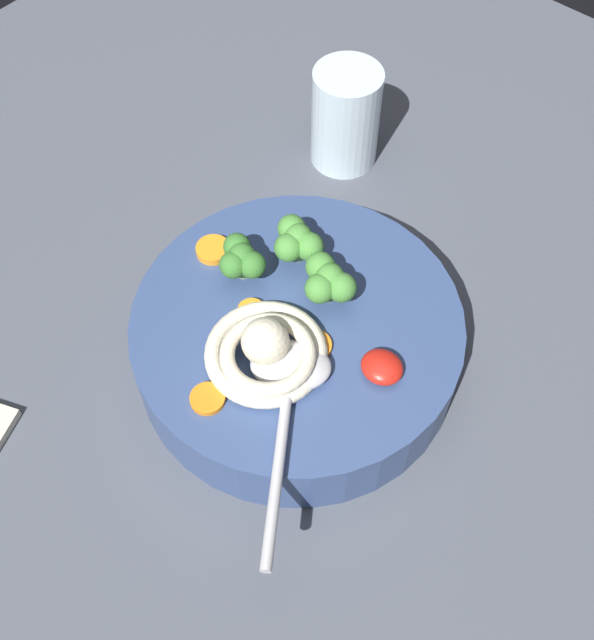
{
  "coord_description": "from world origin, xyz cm",
  "views": [
    {
      "loc": [
        22.52,
        -25.61,
        58.51
      ],
      "look_at": [
        0.87,
        -0.57,
        8.93
      ],
      "focal_mm": 43.29,
      "sensor_mm": 36.0,
      "label": 1
    }
  ],
  "objects_px": {
    "soup_bowl": "(297,339)",
    "soup_spoon": "(289,382)",
    "noodle_pile": "(266,351)",
    "drinking_glass": "(346,117)"
  },
  "relations": [
    {
      "from": "soup_bowl",
      "to": "noodle_pile",
      "type": "bearing_deg",
      "value": -81.44
    },
    {
      "from": "noodle_pile",
      "to": "drinking_glass",
      "type": "xyz_separation_m",
      "value": [
        -0.13,
        0.25,
        -0.02
      ]
    },
    {
      "from": "noodle_pile",
      "to": "soup_spoon",
      "type": "xyz_separation_m",
      "value": [
        0.03,
        -0.01,
        -0.0
      ]
    },
    {
      "from": "soup_bowl",
      "to": "drinking_glass",
      "type": "height_order",
      "value": "drinking_glass"
    },
    {
      "from": "soup_spoon",
      "to": "soup_bowl",
      "type": "bearing_deg",
      "value": 180.0
    },
    {
      "from": "soup_bowl",
      "to": "noodle_pile",
      "type": "xyz_separation_m",
      "value": [
        0.01,
        -0.04,
        0.04
      ]
    },
    {
      "from": "soup_spoon",
      "to": "drinking_glass",
      "type": "bearing_deg",
      "value": 175.76
    },
    {
      "from": "noodle_pile",
      "to": "drinking_glass",
      "type": "bearing_deg",
      "value": 116.64
    },
    {
      "from": "soup_bowl",
      "to": "soup_spoon",
      "type": "distance_m",
      "value": 0.07
    },
    {
      "from": "soup_bowl",
      "to": "noodle_pile",
      "type": "height_order",
      "value": "noodle_pile"
    }
  ]
}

